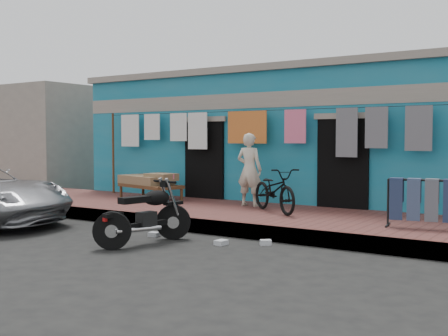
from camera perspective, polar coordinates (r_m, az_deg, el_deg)
ground at (r=8.75m, az=-7.31°, el=-8.12°), size 80.00×80.00×0.00m
sidewalk at (r=11.14m, az=2.85°, el=-5.05°), size 28.00×3.00×0.25m
curb at (r=9.93m, az=-1.44°, el=-6.03°), size 28.00×0.10×0.25m
building at (r=14.61m, az=10.86°, el=2.95°), size 12.20×5.20×3.36m
neighbor_left at (r=21.40m, az=-17.48°, el=2.91°), size 6.00×5.00×3.40m
clothesline at (r=12.29m, az=4.42°, el=3.64°), size 10.06×0.06×2.10m
seated_person at (r=11.92m, az=2.59°, el=-0.16°), size 0.58×0.40×1.55m
bicycle at (r=10.96m, az=5.17°, el=-1.74°), size 1.67×1.41×1.06m
motorcycle at (r=9.04m, az=-8.12°, el=-4.56°), size 1.09×1.73×1.00m
charpoy at (r=13.36m, az=-7.49°, el=-1.89°), size 2.20×1.72×0.60m
jeans_rack at (r=9.53m, az=21.18°, el=-3.36°), size 1.82×0.90×0.82m
litter_a at (r=9.78m, az=-7.11°, el=-6.71°), size 0.19×0.15×0.08m
litter_b at (r=8.96m, az=4.25°, el=-7.56°), size 0.21×0.21×0.09m
litter_c at (r=8.96m, az=-0.29°, el=-7.58°), size 0.17×0.21×0.08m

